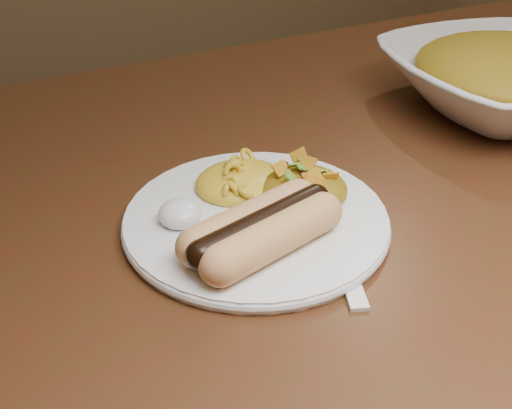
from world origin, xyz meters
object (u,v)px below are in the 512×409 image
table (339,253)px  serving_bowl (509,82)px  fork (346,269)px  plate (256,219)px

table → serving_bowl: 0.32m
table → fork: 0.17m
plate → fork: size_ratio=1.69×
plate → fork: plate is taller
table → plate: (-0.12, -0.02, 0.10)m
table → serving_bowl: (0.29, 0.06, 0.13)m
table → fork: size_ratio=11.11×
plate → serving_bowl: serving_bowl is taller
plate → fork: bearing=-69.8°
fork → serving_bowl: serving_bowl is taller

